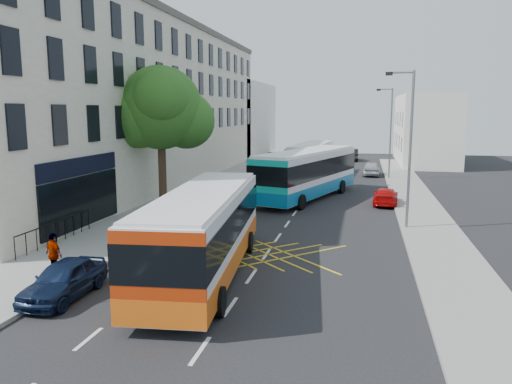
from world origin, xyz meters
The scene contains 21 objects.
ground centered at (0.00, 0.00, 0.00)m, with size 120.00×120.00×0.00m, color black.
pavement_left centered at (-8.50, 15.00, 0.07)m, with size 5.00×70.00×0.15m, color gray.
pavement_right centered at (7.50, 15.00, 0.07)m, with size 3.00×70.00×0.15m, color gray.
terrace_main centered at (-14.00, 24.49, 6.76)m, with size 8.30×45.00×13.50m.
terrace_far centered at (-14.00, 55.00, 5.00)m, with size 8.00×20.00×10.00m, color silver.
building_right centered at (11.00, 48.00, 4.00)m, with size 6.00×18.00×8.00m, color silver.
street_tree centered at (-8.51, 14.97, 6.29)m, with size 6.30×5.70×8.80m.
lamp_near centered at (6.20, 12.00, 4.62)m, with size 1.45×0.15×8.00m.
lamp_far centered at (6.20, 32.00, 4.62)m, with size 1.45×0.15×8.00m.
railings centered at (-9.70, 5.30, 0.72)m, with size 0.08×5.60×1.14m, color black, non-canonical shape.
bus_near centered at (-1.79, 2.88, 1.70)m, with size 3.76×11.66×3.22m.
bus_mid centered at (0.13, 20.38, 1.80)m, with size 6.31×12.47×3.43m.
bus_far centered at (-0.86, 32.45, 1.64)m, with size 3.48×11.27×3.12m.
motorbike centered at (-1.58, -0.57, 0.85)m, with size 0.81×1.99×1.82m.
parked_car_blue centered at (-5.60, -0.39, 0.63)m, with size 1.50×3.72×1.27m, color #0D1936.
parked_car_silver centered at (-4.93, 6.96, 0.75)m, with size 1.58×4.54×1.50m, color #9E9FA5.
red_hatchback centered at (5.50, 19.09, 0.56)m, with size 1.57×3.85×1.12m, color #C00808.
distant_car_grey centered at (-3.00, 41.88, 0.71)m, with size 2.36×5.13×1.42m, color #43474B.
distant_car_silver centered at (4.75, 34.36, 0.67)m, with size 1.58×3.93×1.34m, color #A7ABAF.
distant_car_dark centered at (2.50, 48.91, 0.74)m, with size 1.58×4.52×1.49m, color black.
pedestrian_far centered at (-7.00, 1.17, 0.95)m, with size 0.94×0.39×1.60m, color gray.
Camera 1 is at (3.97, -14.52, 6.16)m, focal length 35.00 mm.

